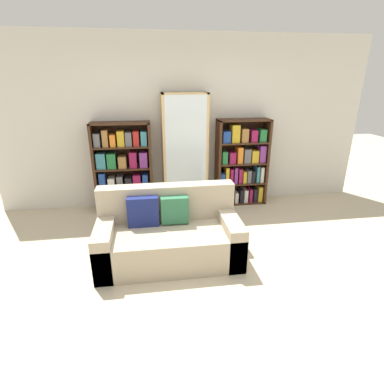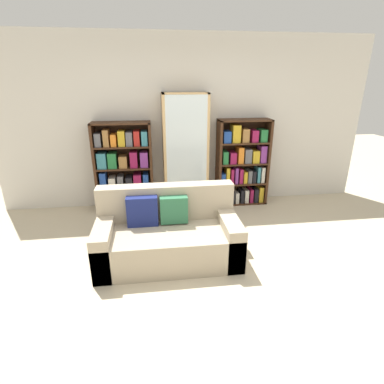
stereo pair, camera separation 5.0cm
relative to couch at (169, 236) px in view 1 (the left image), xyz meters
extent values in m
plane|color=beige|center=(0.43, -0.47, -0.29)|extent=(16.00, 16.00, 0.00)
cube|color=beige|center=(0.43, 1.77, 1.06)|extent=(6.03, 0.06, 2.70)
cube|color=tan|center=(0.00, -0.05, -0.09)|extent=(1.64, 0.81, 0.40)
cube|color=tan|center=(0.00, 0.25, 0.33)|extent=(1.64, 0.20, 0.44)
cube|color=tan|center=(-0.72, -0.05, -0.03)|extent=(0.20, 0.81, 0.52)
cube|color=tan|center=(0.72, -0.05, -0.03)|extent=(0.20, 0.81, 0.52)
cube|color=navy|center=(-0.28, 0.09, 0.29)|extent=(0.36, 0.12, 0.36)
cube|color=#2D6B47|center=(0.09, 0.09, 0.29)|extent=(0.32, 0.12, 0.32)
cube|color=#3D2314|center=(-1.03, 1.56, 0.41)|extent=(0.04, 0.32, 1.42)
cube|color=#3D2314|center=(-0.16, 1.56, 0.41)|extent=(0.04, 0.32, 1.42)
cube|color=#3D2314|center=(-0.60, 1.56, 1.11)|extent=(0.90, 0.32, 0.02)
cube|color=#3D2314|center=(-0.60, 1.56, -0.28)|extent=(0.90, 0.32, 0.02)
cube|color=#3D2314|center=(-0.60, 1.72, 0.41)|extent=(0.90, 0.01, 1.42)
cube|color=#3D2314|center=(-0.60, 1.56, 0.07)|extent=(0.82, 0.32, 0.02)
cube|color=#3D2314|center=(-0.60, 1.56, 0.41)|extent=(0.82, 0.32, 0.02)
cube|color=#3D2314|center=(-0.60, 1.56, 0.76)|extent=(0.82, 0.32, 0.02)
cube|color=orange|center=(-0.96, 1.55, -0.15)|extent=(0.06, 0.24, 0.24)
cube|color=#237038|center=(-0.87, 1.55, -0.16)|extent=(0.06, 0.24, 0.23)
cube|color=#5B5B60|center=(-0.77, 1.55, -0.17)|extent=(0.06, 0.24, 0.21)
cube|color=teal|center=(-0.68, 1.55, -0.17)|extent=(0.06, 0.24, 0.21)
cube|color=#1E4293|center=(-0.60, 1.55, -0.18)|extent=(0.06, 0.24, 0.18)
cube|color=olive|center=(-0.51, 1.55, -0.17)|extent=(0.07, 0.24, 0.21)
cube|color=#7A3384|center=(-0.42, 1.55, -0.16)|extent=(0.06, 0.24, 0.22)
cube|color=#1E4293|center=(-0.33, 1.55, -0.15)|extent=(0.07, 0.24, 0.25)
cube|color=black|center=(-0.24, 1.55, -0.17)|extent=(0.08, 0.24, 0.21)
cube|color=#1E4293|center=(-0.93, 1.55, 0.22)|extent=(0.09, 0.24, 0.27)
cube|color=beige|center=(-0.79, 1.55, 0.18)|extent=(0.10, 0.24, 0.18)
cube|color=#5B5B60|center=(-0.66, 1.55, 0.19)|extent=(0.09, 0.24, 0.21)
cube|color=black|center=(-0.53, 1.55, 0.18)|extent=(0.10, 0.24, 0.18)
cube|color=#8E1947|center=(-0.40, 1.55, 0.19)|extent=(0.12, 0.24, 0.22)
cube|color=#1E4293|center=(-0.26, 1.55, 0.20)|extent=(0.08, 0.24, 0.23)
cube|color=teal|center=(-0.92, 1.55, 0.55)|extent=(0.14, 0.24, 0.25)
cube|color=#237038|center=(-0.76, 1.55, 0.55)|extent=(0.13, 0.24, 0.24)
cube|color=olive|center=(-0.60, 1.55, 0.52)|extent=(0.12, 0.24, 0.19)
cube|color=#8E1947|center=(-0.43, 1.55, 0.55)|extent=(0.11, 0.24, 0.25)
cube|color=#7A3384|center=(-0.27, 1.55, 0.55)|extent=(0.12, 0.24, 0.24)
cube|color=#5B5B60|center=(-0.94, 1.55, 0.87)|extent=(0.09, 0.24, 0.20)
cube|color=olive|center=(-0.82, 1.55, 0.90)|extent=(0.08, 0.24, 0.25)
cube|color=orange|center=(-0.71, 1.55, 0.86)|extent=(0.08, 0.24, 0.18)
cube|color=gold|center=(-0.59, 1.55, 0.89)|extent=(0.10, 0.24, 0.23)
cube|color=#5B5B60|center=(-0.48, 1.55, 0.88)|extent=(0.10, 0.24, 0.21)
cube|color=#AD231E|center=(-0.37, 1.55, 0.88)|extent=(0.09, 0.24, 0.23)
cube|color=teal|center=(-0.25, 1.55, 0.88)|extent=(0.09, 0.24, 0.22)
cube|color=tan|center=(0.05, 1.54, 0.63)|extent=(0.04, 0.36, 1.84)
cube|color=tan|center=(0.72, 1.54, 0.63)|extent=(0.04, 0.36, 1.84)
cube|color=tan|center=(0.39, 1.54, 1.54)|extent=(0.71, 0.36, 0.02)
cube|color=tan|center=(0.39, 1.54, -0.28)|extent=(0.71, 0.36, 0.02)
cube|color=tan|center=(0.39, 1.72, 0.63)|extent=(0.71, 0.01, 1.84)
cube|color=silver|center=(0.39, 1.37, 0.63)|extent=(0.63, 0.01, 1.82)
cube|color=tan|center=(0.39, 1.54, 0.03)|extent=(0.63, 0.32, 0.02)
cube|color=tan|center=(0.39, 1.54, 0.33)|extent=(0.63, 0.32, 0.02)
cube|color=tan|center=(0.39, 1.54, 0.63)|extent=(0.63, 0.32, 0.02)
cube|color=tan|center=(0.39, 1.54, 0.93)|extent=(0.63, 0.32, 0.02)
cube|color=tan|center=(0.39, 1.54, 1.22)|extent=(0.63, 0.32, 0.02)
cylinder|color=silver|center=(0.14, 1.52, -0.23)|extent=(0.01, 0.01, 0.09)
cone|color=silver|center=(0.14, 1.52, -0.13)|extent=(0.07, 0.07, 0.11)
cylinder|color=silver|center=(0.24, 1.55, -0.23)|extent=(0.01, 0.01, 0.09)
cone|color=silver|center=(0.24, 1.55, -0.13)|extent=(0.07, 0.07, 0.11)
cylinder|color=silver|center=(0.34, 1.55, -0.23)|extent=(0.01, 0.01, 0.09)
cone|color=silver|center=(0.34, 1.55, -0.13)|extent=(0.07, 0.07, 0.11)
cylinder|color=silver|center=(0.44, 1.55, -0.23)|extent=(0.01, 0.01, 0.09)
cone|color=silver|center=(0.44, 1.55, -0.13)|extent=(0.07, 0.07, 0.11)
cylinder|color=silver|center=(0.54, 1.53, -0.23)|extent=(0.01, 0.01, 0.09)
cone|color=silver|center=(0.54, 1.53, -0.13)|extent=(0.07, 0.07, 0.11)
cylinder|color=silver|center=(0.63, 1.52, -0.23)|extent=(0.01, 0.01, 0.09)
cone|color=silver|center=(0.63, 1.52, -0.13)|extent=(0.07, 0.07, 0.11)
cylinder|color=silver|center=(0.14, 1.54, 0.08)|extent=(0.01, 0.01, 0.07)
cone|color=silver|center=(0.14, 1.54, 0.16)|extent=(0.07, 0.07, 0.09)
cylinder|color=silver|center=(0.24, 1.56, 0.08)|extent=(0.01, 0.01, 0.07)
cone|color=silver|center=(0.24, 1.56, 0.16)|extent=(0.07, 0.07, 0.09)
cylinder|color=silver|center=(0.34, 1.53, 0.08)|extent=(0.01, 0.01, 0.07)
cone|color=silver|center=(0.34, 1.53, 0.16)|extent=(0.07, 0.07, 0.09)
cylinder|color=silver|center=(0.44, 1.53, 0.08)|extent=(0.01, 0.01, 0.07)
cone|color=silver|center=(0.44, 1.53, 0.16)|extent=(0.07, 0.07, 0.09)
cylinder|color=silver|center=(0.54, 1.55, 0.08)|extent=(0.01, 0.01, 0.07)
cone|color=silver|center=(0.54, 1.55, 0.16)|extent=(0.07, 0.07, 0.09)
cylinder|color=silver|center=(0.63, 1.56, 0.08)|extent=(0.01, 0.01, 0.07)
cone|color=silver|center=(0.63, 1.56, 0.16)|extent=(0.07, 0.07, 0.09)
cylinder|color=silver|center=(0.17, 1.54, 0.38)|extent=(0.01, 0.01, 0.07)
cone|color=silver|center=(0.17, 1.54, 0.46)|extent=(0.09, 0.09, 0.09)
cylinder|color=silver|center=(0.32, 1.55, 0.38)|extent=(0.01, 0.01, 0.07)
cone|color=silver|center=(0.32, 1.55, 0.46)|extent=(0.09, 0.09, 0.09)
cylinder|color=silver|center=(0.46, 1.54, 0.38)|extent=(0.01, 0.01, 0.07)
cone|color=silver|center=(0.46, 1.54, 0.46)|extent=(0.09, 0.09, 0.09)
cylinder|color=silver|center=(0.61, 1.53, 0.38)|extent=(0.01, 0.01, 0.07)
cone|color=silver|center=(0.61, 1.53, 0.46)|extent=(0.09, 0.09, 0.09)
cylinder|color=silver|center=(0.14, 1.56, 0.67)|extent=(0.01, 0.01, 0.07)
cone|color=silver|center=(0.14, 1.56, 0.75)|extent=(0.07, 0.07, 0.08)
cylinder|color=silver|center=(0.24, 1.55, 0.67)|extent=(0.01, 0.01, 0.07)
cone|color=silver|center=(0.24, 1.55, 0.75)|extent=(0.07, 0.07, 0.08)
cylinder|color=silver|center=(0.34, 1.55, 0.67)|extent=(0.01, 0.01, 0.07)
cone|color=silver|center=(0.34, 1.55, 0.75)|extent=(0.07, 0.07, 0.08)
cylinder|color=silver|center=(0.44, 1.53, 0.67)|extent=(0.01, 0.01, 0.07)
cone|color=silver|center=(0.44, 1.53, 0.75)|extent=(0.07, 0.07, 0.08)
cylinder|color=silver|center=(0.54, 1.55, 0.67)|extent=(0.01, 0.01, 0.07)
cone|color=silver|center=(0.54, 1.55, 0.75)|extent=(0.07, 0.07, 0.08)
cylinder|color=silver|center=(0.63, 1.54, 0.67)|extent=(0.01, 0.01, 0.07)
cone|color=silver|center=(0.63, 1.54, 0.75)|extent=(0.07, 0.07, 0.08)
cylinder|color=silver|center=(0.17, 1.54, 0.97)|extent=(0.01, 0.01, 0.06)
cone|color=silver|center=(0.17, 1.54, 1.04)|extent=(0.09, 0.09, 0.08)
cylinder|color=silver|center=(0.32, 1.55, 0.97)|extent=(0.01, 0.01, 0.06)
cone|color=silver|center=(0.32, 1.55, 1.04)|extent=(0.09, 0.09, 0.08)
cylinder|color=silver|center=(0.46, 1.55, 0.97)|extent=(0.01, 0.01, 0.06)
cone|color=silver|center=(0.46, 1.55, 1.04)|extent=(0.09, 0.09, 0.08)
cylinder|color=silver|center=(0.61, 1.55, 0.97)|extent=(0.01, 0.01, 0.06)
cone|color=silver|center=(0.61, 1.55, 1.04)|extent=(0.09, 0.09, 0.08)
cylinder|color=silver|center=(0.19, 1.54, 1.28)|extent=(0.01, 0.01, 0.08)
cone|color=silver|center=(0.19, 1.54, 1.37)|extent=(0.09, 0.09, 0.10)
cylinder|color=silver|center=(0.39, 1.55, 1.28)|extent=(0.01, 0.01, 0.08)
cone|color=silver|center=(0.39, 1.55, 1.37)|extent=(0.09, 0.09, 0.10)
cylinder|color=silver|center=(0.59, 1.52, 1.28)|extent=(0.01, 0.01, 0.08)
cone|color=silver|center=(0.59, 1.52, 1.37)|extent=(0.09, 0.09, 0.10)
cube|color=#3D2314|center=(0.94, 1.56, 0.42)|extent=(0.04, 0.32, 1.43)
cube|color=#3D2314|center=(1.76, 1.56, 0.42)|extent=(0.04, 0.32, 1.43)
cube|color=#3D2314|center=(1.35, 1.56, 1.12)|extent=(0.86, 0.32, 0.02)
cube|color=#3D2314|center=(1.35, 1.56, -0.28)|extent=(0.86, 0.32, 0.02)
cube|color=#3D2314|center=(1.35, 1.72, 0.42)|extent=(0.86, 0.01, 1.43)
cube|color=#3D2314|center=(1.35, 1.56, 0.07)|extent=(0.78, 0.32, 0.02)
cube|color=#3D2314|center=(1.35, 1.56, 0.42)|extent=(0.78, 0.32, 0.02)
cube|color=#3D2314|center=(1.35, 1.56, 0.77)|extent=(0.78, 0.32, 0.02)
cube|color=beige|center=(1.02, 1.55, -0.14)|extent=(0.07, 0.24, 0.26)
cube|color=#AD231E|center=(1.10, 1.55, -0.16)|extent=(0.06, 0.24, 0.21)
cube|color=black|center=(1.19, 1.55, -0.16)|extent=(0.07, 0.24, 0.21)
cube|color=beige|center=(1.26, 1.55, -0.18)|extent=(0.06, 0.24, 0.19)
cube|color=black|center=(1.35, 1.55, -0.16)|extent=(0.05, 0.24, 0.23)
cube|color=beige|center=(1.43, 1.55, -0.16)|extent=(0.06, 0.24, 0.23)
cube|color=#8E1947|center=(1.52, 1.55, -0.15)|extent=(0.05, 0.24, 0.24)
cube|color=black|center=(1.60, 1.55, -0.15)|extent=(0.07, 0.24, 0.24)
cube|color=gold|center=(1.69, 1.55, -0.14)|extent=(0.07, 0.24, 0.27)
cube|color=#1E4293|center=(1.01, 1.55, 0.18)|extent=(0.07, 0.24, 0.18)
cube|color=gold|center=(1.09, 1.55, 0.23)|extent=(0.06, 0.24, 0.28)
cube|color=#8E1947|center=(1.16, 1.55, 0.21)|extent=(0.05, 0.24, 0.25)
cube|color=#7A3384|center=(1.23, 1.55, 0.22)|extent=(0.05, 0.24, 0.27)
cube|color=#8E1947|center=(1.31, 1.55, 0.21)|extent=(0.06, 0.24, 0.25)
cube|color=gold|center=(1.39, 1.55, 0.19)|extent=(0.06, 0.24, 0.20)
cube|color=#5B5B60|center=(1.46, 1.55, 0.19)|extent=(0.06, 0.24, 0.21)
cube|color=black|center=(1.54, 1.55, 0.19)|extent=(0.06, 0.24, 0.20)
cube|color=teal|center=(1.61, 1.55, 0.22)|extent=(0.05, 0.24, 0.27)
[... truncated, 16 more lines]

